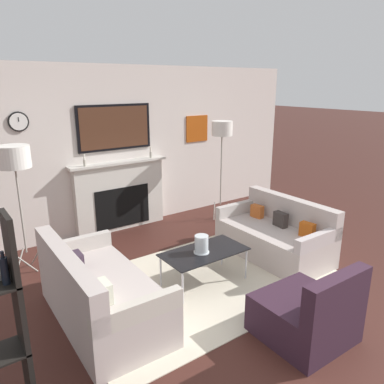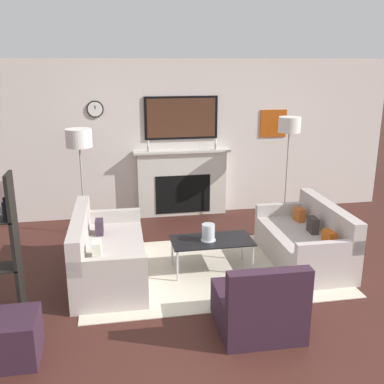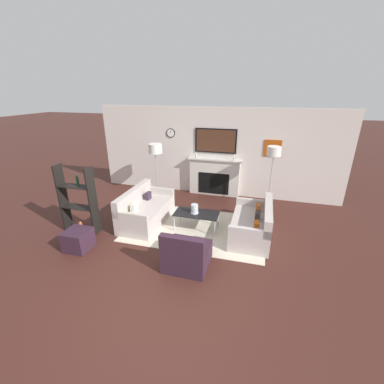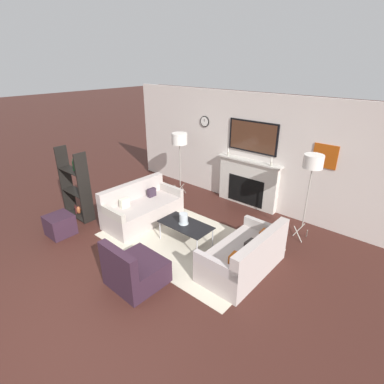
# 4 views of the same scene
# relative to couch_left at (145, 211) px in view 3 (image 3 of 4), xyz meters

# --- Properties ---
(ground_plane) EXTENTS (60.00, 60.00, 0.00)m
(ground_plane) POSITION_rel_couch_left_xyz_m (1.34, -2.22, -0.30)
(ground_plane) COLOR #3F1E18
(fireplace_wall) EXTENTS (7.58, 0.28, 2.70)m
(fireplace_wall) POSITION_rel_couch_left_xyz_m (1.34, 2.37, 0.93)
(fireplace_wall) COLOR silver
(fireplace_wall) RESTS_ON ground_plane
(area_rug) EXTENTS (3.28, 2.11, 0.01)m
(area_rug) POSITION_rel_couch_left_xyz_m (1.34, -0.00, -0.29)
(area_rug) COLOR beige
(area_rug) RESTS_ON ground_plane
(couch_left) EXTENTS (0.89, 1.74, 0.85)m
(couch_left) POSITION_rel_couch_left_xyz_m (0.00, 0.00, 0.00)
(couch_left) COLOR #B9ABA5
(couch_left) RESTS_ON ground_plane
(couch_right) EXTENTS (0.86, 1.61, 0.81)m
(couch_right) POSITION_rel_couch_left_xyz_m (2.68, -0.00, -0.01)
(couch_right) COLOR #B9ABA5
(couch_right) RESTS_ON ground_plane
(armchair) EXTENTS (0.83, 0.82, 0.80)m
(armchair) POSITION_rel_couch_left_xyz_m (1.52, -1.45, -0.04)
(armchair) COLOR #301C2A
(armchair) RESTS_ON ground_plane
(coffee_table) EXTENTS (1.05, 0.55, 0.43)m
(coffee_table) POSITION_rel_couch_left_xyz_m (1.35, -0.03, 0.10)
(coffee_table) COLOR black
(coffee_table) RESTS_ON ground_plane
(hurricane_candle) EXTENTS (0.19, 0.19, 0.22)m
(hurricane_candle) POSITION_rel_couch_left_xyz_m (1.30, -0.04, 0.23)
(hurricane_candle) COLOR silver
(hurricane_candle) RESTS_ON coffee_table
(floor_lamp_left) EXTENTS (0.40, 0.40, 1.68)m
(floor_lamp_left) POSITION_rel_couch_left_xyz_m (-0.34, 1.64, 1.21)
(floor_lamp_left) COLOR #9E998E
(floor_lamp_left) RESTS_ON ground_plane
(floor_lamp_right) EXTENTS (0.36, 0.36, 1.79)m
(floor_lamp_right) POSITION_rel_couch_left_xyz_m (3.02, 1.64, 1.32)
(floor_lamp_right) COLOR #9E998E
(floor_lamp_right) RESTS_ON ground_plane
(shelf_unit) EXTENTS (0.85, 0.28, 1.61)m
(shelf_unit) POSITION_rel_couch_left_xyz_m (-1.26, -0.81, 0.45)
(shelf_unit) COLOR black
(shelf_unit) RESTS_ON ground_plane
(ottoman) EXTENTS (0.50, 0.50, 0.43)m
(ottoman) POSITION_rel_couch_left_xyz_m (-0.86, -1.49, -0.08)
(ottoman) COLOR #301C2A
(ottoman) RESTS_ON ground_plane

